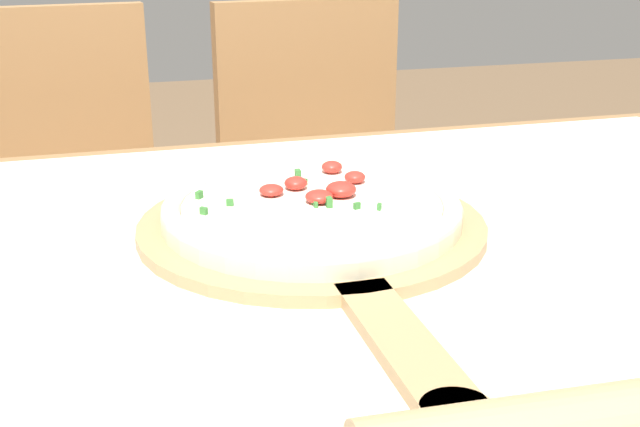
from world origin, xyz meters
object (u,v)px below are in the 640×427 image
at_px(chair_left, 62,220).
at_px(chair_right, 324,196).
at_px(pizza_peel, 318,234).
at_px(pizza, 312,208).

height_order(chair_left, chair_right, same).
bearing_deg(pizza_peel, chair_left, 110.76).
xyz_separation_m(pizza_peel, pizza, (0.00, 0.02, 0.02)).
bearing_deg(chair_right, pizza, -112.53).
height_order(pizza, chair_left, chair_left).
height_order(pizza_peel, pizza, pizza).
bearing_deg(pizza, chair_left, 111.38).
relative_size(pizza, chair_right, 0.34).
bearing_deg(pizza, pizza_peel, -90.71).
distance_m(pizza_peel, chair_right, 0.81).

